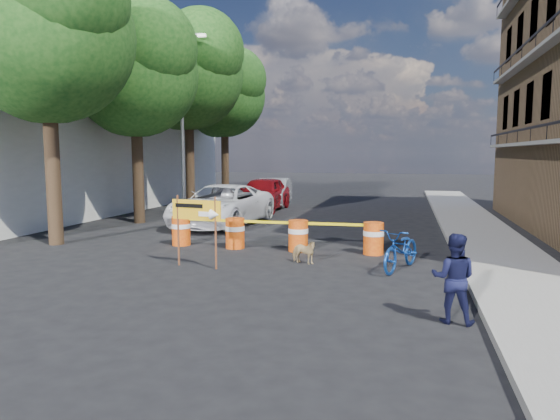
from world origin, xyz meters
The scene contains 19 objects.
ground centered at (0.00, 0.00, 0.00)m, with size 120.00×120.00×0.00m, color black.
sidewalk_east centered at (6.20, 6.00, 0.07)m, with size 2.40×40.00×0.15m, color gray.
white_building centered at (-13.00, 10.00, 3.00)m, with size 8.00×22.00×6.00m, color silver.
tree_near centered at (-6.73, 2.00, 6.36)m, with size 5.46×5.20×9.15m.
tree_mid_a centered at (-6.74, 7.00, 6.01)m, with size 5.25×5.00×8.68m.
tree_mid_b centered at (-6.73, 12.00, 6.71)m, with size 5.67×5.40×9.62m.
tree_far centered at (-6.74, 17.00, 6.22)m, with size 5.04×4.80×8.84m.
streetlamp centered at (-5.93, 9.50, 4.38)m, with size 1.25×0.18×8.00m.
barrel_far_left centered at (-2.97, 2.83, 0.47)m, with size 0.58×0.58×0.90m.
barrel_mid_left centered at (-1.20, 2.76, 0.47)m, with size 0.58×0.58×0.90m.
barrel_mid_right centered at (0.72, 2.77, 0.47)m, with size 0.58×0.58×0.90m.
barrel_far_right centered at (2.85, 2.85, 0.47)m, with size 0.58×0.58×0.90m.
detour_sign centered at (-1.12, 0.13, 1.30)m, with size 1.37×0.38×1.78m.
pedestrian centered at (4.50, -2.56, 0.75)m, with size 0.73×0.57×1.51m, color black.
bicycle centered at (3.63, 1.08, 0.98)m, with size 0.68×1.03×1.96m, color #1445A6.
dog centered at (1.19, 1.20, 0.31)m, with size 0.33×0.73×0.62m, color tan.
suv_white centered at (-3.28, 7.16, 0.79)m, with size 2.63×5.71×1.59m, color white.
sedan_red centered at (-3.16, 12.52, 0.83)m, with size 1.96×4.87×1.66m, color maroon.
sedan_silver centered at (-3.24, 14.78, 0.74)m, with size 1.56×4.48×1.48m, color #BABCC2.
Camera 1 is at (3.69, -11.10, 2.81)m, focal length 32.00 mm.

